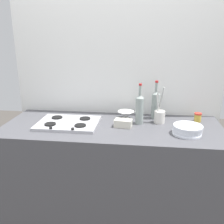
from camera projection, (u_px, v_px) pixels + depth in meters
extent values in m
plane|color=#47423D|center=(112.00, 216.00, 2.32)|extent=(6.00, 6.00, 0.00)
cube|color=#4C4C51|center=(112.00, 174.00, 2.18)|extent=(1.80, 0.70, 0.90)
cube|color=white|center=(117.00, 96.00, 2.36)|extent=(1.90, 0.06, 2.12)
cube|color=#B2B2B7|center=(68.00, 123.00, 2.07)|extent=(0.50, 0.37, 0.02)
cylinder|color=black|center=(50.00, 124.00, 2.00)|extent=(0.09, 0.09, 0.01)
cylinder|color=black|center=(80.00, 125.00, 1.97)|extent=(0.09, 0.09, 0.01)
cylinder|color=black|center=(57.00, 117.00, 2.16)|extent=(0.09, 0.09, 0.01)
cylinder|color=black|center=(85.00, 119.00, 2.13)|extent=(0.09, 0.09, 0.01)
cylinder|color=black|center=(51.00, 128.00, 1.92)|extent=(0.02, 0.02, 0.02)
cylinder|color=black|center=(73.00, 129.00, 1.90)|extent=(0.02, 0.02, 0.02)
cylinder|color=white|center=(187.00, 133.00, 1.88)|extent=(0.22, 0.22, 0.01)
cylinder|color=white|center=(187.00, 131.00, 1.88)|extent=(0.22, 0.22, 0.01)
cylinder|color=white|center=(187.00, 130.00, 1.87)|extent=(0.22, 0.22, 0.01)
cylinder|color=white|center=(188.00, 128.00, 1.87)|extent=(0.22, 0.22, 0.01)
cylinder|color=white|center=(188.00, 126.00, 1.86)|extent=(0.22, 0.22, 0.01)
cylinder|color=gray|center=(139.00, 111.00, 2.07)|extent=(0.07, 0.07, 0.22)
cone|color=gray|center=(140.00, 97.00, 2.03)|extent=(0.07, 0.07, 0.02)
cylinder|color=gray|center=(140.00, 90.00, 2.01)|extent=(0.02, 0.02, 0.08)
cylinder|color=#B21E1E|center=(140.00, 84.00, 2.00)|extent=(0.02, 0.02, 0.02)
cylinder|color=gray|center=(155.00, 106.00, 2.20)|extent=(0.07, 0.07, 0.22)
cone|color=gray|center=(156.00, 93.00, 2.16)|extent=(0.07, 0.07, 0.02)
cylinder|color=gray|center=(156.00, 87.00, 2.14)|extent=(0.02, 0.02, 0.08)
cylinder|color=#B21E1E|center=(157.00, 82.00, 2.13)|extent=(0.03, 0.03, 0.02)
cylinder|color=white|center=(126.00, 118.00, 2.22)|extent=(0.07, 0.07, 0.01)
cone|color=white|center=(126.00, 114.00, 2.21)|extent=(0.15, 0.15, 0.06)
cube|color=silver|center=(123.00, 123.00, 2.02)|extent=(0.15, 0.10, 0.06)
cylinder|color=silver|center=(160.00, 117.00, 2.10)|extent=(0.09, 0.09, 0.10)
cylinder|color=#262626|center=(158.00, 106.00, 2.09)|extent=(0.02, 0.02, 0.21)
cylinder|color=#B7B7B2|center=(160.00, 103.00, 2.08)|extent=(0.06, 0.04, 0.27)
cylinder|color=#B7B7B2|center=(158.00, 104.00, 2.09)|extent=(0.02, 0.04, 0.24)
cylinder|color=#B7B7B2|center=(158.00, 107.00, 2.07)|extent=(0.04, 0.02, 0.21)
cylinder|color=gold|center=(198.00, 118.00, 2.14)|extent=(0.06, 0.06, 0.06)
cylinder|color=red|center=(198.00, 114.00, 2.13)|extent=(0.06, 0.06, 0.01)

